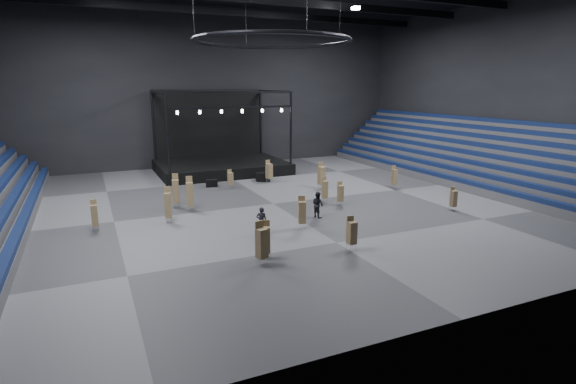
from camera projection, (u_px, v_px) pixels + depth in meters
name	position (u px, v px, depth m)	size (l,w,h in m)	color
floor	(273.00, 204.00, 37.55)	(50.00, 50.00, 0.00)	#555558
wall_back	(206.00, 91.00, 54.12)	(50.00, 0.20, 18.00)	black
wall_front	(484.00, 102.00, 16.84)	(50.00, 0.20, 18.00)	black
wall_right	(501.00, 92.00, 45.45)	(0.20, 42.00, 18.00)	black
bleachers_right	(478.00, 164.00, 46.30)	(7.20, 40.00, 6.40)	#4B4B4D
stage	(219.00, 159.00, 51.63)	(14.00, 10.00, 9.20)	black
truss_ring	(272.00, 41.00, 34.56)	(12.30, 12.30, 5.15)	black
flight_case_left	(212.00, 183.00, 43.77)	(1.09, 0.54, 0.72)	black
flight_case_mid	(261.00, 177.00, 46.86)	(1.18, 0.59, 0.78)	black
flight_case_right	(263.00, 177.00, 46.25)	(1.37, 0.69, 0.91)	black
chair_stack_0	(454.00, 198.00, 35.27)	(0.43, 0.43, 1.92)	silver
chair_stack_1	(325.00, 189.00, 37.89)	(0.42, 0.42, 2.18)	silver
chair_stack_2	(266.00, 239.00, 25.37)	(0.58, 0.58, 2.24)	silver
chair_stack_3	(321.00, 175.00, 42.67)	(0.60, 0.60, 2.58)	silver
chair_stack_4	(230.00, 178.00, 42.95)	(0.51, 0.51, 1.85)	silver
chair_stack_5	(190.00, 194.00, 34.97)	(0.61, 0.61, 2.79)	silver
chair_stack_6	(168.00, 205.00, 32.05)	(0.54, 0.54, 2.64)	silver
chair_stack_7	(340.00, 193.00, 36.83)	(0.46, 0.46, 1.99)	silver
chair_stack_8	(394.00, 177.00, 42.83)	(0.46, 0.46, 2.23)	silver
chair_stack_9	(269.00, 171.00, 45.52)	(0.68, 0.68, 2.32)	silver
chair_stack_10	(262.00, 243.00, 24.37)	(0.65, 0.65, 2.50)	silver
chair_stack_11	(176.00, 191.00, 36.00)	(0.61, 0.61, 2.79)	silver
chair_stack_12	(94.00, 215.00, 30.30)	(0.43, 0.43, 2.16)	silver
chair_stack_13	(302.00, 212.00, 30.74)	(0.62, 0.62, 2.29)	silver
chair_stack_14	(352.00, 232.00, 26.70)	(0.50, 0.50, 2.09)	silver
man_center	(262.00, 221.00, 29.49)	(0.69, 0.45, 1.90)	black
crew_member	(318.00, 205.00, 33.52)	(0.94, 0.74, 1.94)	black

